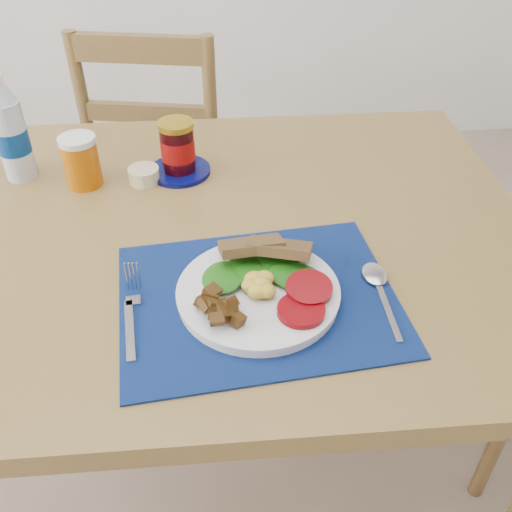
{
  "coord_description": "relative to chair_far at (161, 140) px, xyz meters",
  "views": [
    {
      "loc": [
        0.12,
        -0.65,
        1.36
      ],
      "look_at": [
        0.18,
        0.04,
        0.8
      ],
      "focal_mm": 40.0,
      "sensor_mm": 36.0,
      "label": 1
    }
  ],
  "objects": [
    {
      "name": "placemat",
      "position": [
        0.21,
        -0.92,
        0.19
      ],
      "size": [
        0.46,
        0.37,
        0.0
      ],
      "primitive_type": "cube",
      "rotation": [
        0.0,
        0.0,
        0.1
      ],
      "color": "black",
      "rests_on": "table"
    },
    {
      "name": "juice_glass",
      "position": [
        -0.11,
        -0.55,
        0.24
      ],
      "size": [
        0.07,
        0.07,
        0.1
      ],
      "primitive_type": "cylinder",
      "color": "#AB5104",
      "rests_on": "table"
    },
    {
      "name": "ramekin",
      "position": [
        0.01,
        -0.55,
        0.2
      ],
      "size": [
        0.06,
        0.06,
        0.03
      ],
      "primitive_type": "cylinder",
      "color": "beige",
      "rests_on": "table"
    },
    {
      "name": "table",
      "position": [
        0.03,
        -0.72,
        0.11
      ],
      "size": [
        1.4,
        0.9,
        0.75
      ],
      "color": "brown",
      "rests_on": "ground"
    },
    {
      "name": "jam_on_saucer",
      "position": [
        0.08,
        -0.52,
        0.24
      ],
      "size": [
        0.13,
        0.13,
        0.11
      ],
      "color": "#050950",
      "rests_on": "table"
    },
    {
      "name": "water_bottle",
      "position": [
        -0.24,
        -0.51,
        0.28
      ],
      "size": [
        0.06,
        0.06,
        0.22
      ],
      "color": "#ADBFCC",
      "rests_on": "table"
    },
    {
      "name": "fork",
      "position": [
        0.02,
        -0.94,
        0.19
      ],
      "size": [
        0.03,
        0.18,
        0.0
      ],
      "rotation": [
        0.0,
        0.0,
        0.12
      ],
      "color": "#B2B5BA",
      "rests_on": "placemat"
    },
    {
      "name": "chair_far",
      "position": [
        0.0,
        0.0,
        0.0
      ],
      "size": [
        0.47,
        0.46,
        1.1
      ],
      "rotation": [
        0.0,
        0.0,
        2.96
      ],
      "color": "brown",
      "rests_on": "ground"
    },
    {
      "name": "breakfast_plate",
      "position": [
        0.21,
        -0.92,
        0.21
      ],
      "size": [
        0.25,
        0.25,
        0.06
      ],
      "rotation": [
        0.0,
        0.0,
        -0.02
      ],
      "color": "silver",
      "rests_on": "placemat"
    },
    {
      "name": "spoon",
      "position": [
        0.4,
        -0.91,
        0.2
      ],
      "size": [
        0.04,
        0.18,
        0.01
      ],
      "rotation": [
        0.0,
        0.0,
        0.0
      ],
      "color": "#B2B5BA",
      "rests_on": "placemat"
    }
  ]
}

